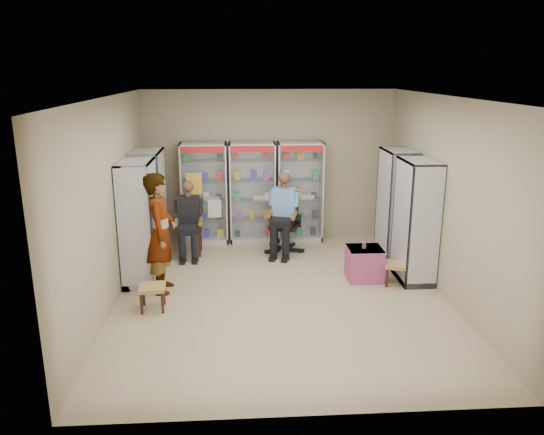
{
  "coord_description": "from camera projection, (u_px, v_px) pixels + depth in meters",
  "views": [
    {
      "loc": [
        -0.64,
        -7.58,
        3.38
      ],
      "look_at": [
        -0.09,
        0.7,
        1.05
      ],
      "focal_mm": 35.0,
      "sensor_mm": 36.0,
      "label": 1
    }
  ],
  "objects": [
    {
      "name": "pink_trunk",
      "position": [
        364.0,
        264.0,
        8.78
      ],
      "size": [
        0.57,
        0.54,
        0.54
      ],
      "primitive_type": "cube",
      "rotation": [
        0.0,
        0.0,
        -0.01
      ],
      "color": "#B84984",
      "rests_on": "floor"
    },
    {
      "name": "woven_stool_b",
      "position": [
        153.0,
        297.0,
        7.68
      ],
      "size": [
        0.39,
        0.39,
        0.37
      ],
      "primitive_type": "cube",
      "rotation": [
        0.0,
        0.0,
        0.06
      ],
      "color": "#AB8448",
      "rests_on": "floor"
    },
    {
      "name": "room_shell",
      "position": [
        282.0,
        170.0,
        7.7
      ],
      "size": [
        5.02,
        6.02,
        3.01
      ],
      "color": "tan",
      "rests_on": "ground"
    },
    {
      "name": "cabinet_left_far",
      "position": [
        150.0,
        206.0,
        9.55
      ],
      "size": [
        0.9,
        0.5,
        2.0
      ],
      "primitive_type": "cube",
      "rotation": [
        0.0,
        0.0,
        -1.57
      ],
      "color": "silver",
      "rests_on": "floor"
    },
    {
      "name": "woven_stool_a",
      "position": [
        396.0,
        274.0,
        8.57
      ],
      "size": [
        0.45,
        0.45,
        0.36
      ],
      "primitive_type": "cube",
      "rotation": [
        0.0,
        0.0,
        -0.3
      ],
      "color": "tan",
      "rests_on": "floor"
    },
    {
      "name": "cabinet_left_near",
      "position": [
        139.0,
        223.0,
        8.49
      ],
      "size": [
        0.9,
        0.5,
        2.0
      ],
      "primitive_type": "cube",
      "rotation": [
        0.0,
        0.0,
        -1.57
      ],
      "color": "silver",
      "rests_on": "floor"
    },
    {
      "name": "cabinet_back_right",
      "position": [
        300.0,
        192.0,
        10.62
      ],
      "size": [
        0.9,
        0.5,
        2.0
      ],
      "primitive_type": "cube",
      "color": "#B4B6BC",
      "rests_on": "floor"
    },
    {
      "name": "seated_customer",
      "position": [
        189.0,
        220.0,
        9.83
      ],
      "size": [
        0.44,
        0.6,
        1.34
      ],
      "primitive_type": null,
      "color": "black",
      "rests_on": "floor"
    },
    {
      "name": "seated_shopkeeper",
      "position": [
        284.0,
        215.0,
        9.93
      ],
      "size": [
        0.65,
        0.78,
        1.46
      ],
      "primitive_type": null,
      "rotation": [
        0.0,
        0.0,
        -0.3
      ],
      "color": "#6F91DC",
      "rests_on": "floor"
    },
    {
      "name": "cabinet_right_far",
      "position": [
        396.0,
        205.0,
        9.64
      ],
      "size": [
        0.9,
        0.5,
        2.0
      ],
      "primitive_type": "cube",
      "rotation": [
        0.0,
        0.0,
        1.57
      ],
      "color": "#A8A9AF",
      "rests_on": "floor"
    },
    {
      "name": "tea_glass",
      "position": [
        364.0,
        245.0,
        8.69
      ],
      "size": [
        0.07,
        0.07,
        0.11
      ],
      "primitive_type": "cylinder",
      "color": "#542007",
      "rests_on": "pink_trunk"
    },
    {
      "name": "wooden_chair",
      "position": [
        190.0,
        230.0,
        9.93
      ],
      "size": [
        0.42,
        0.42,
        0.94
      ],
      "primitive_type": "cube",
      "color": "black",
      "rests_on": "floor"
    },
    {
      "name": "floor",
      "position": [
        281.0,
        294.0,
        8.23
      ],
      "size": [
        6.0,
        6.0,
        0.0
      ],
      "primitive_type": "plane",
      "color": "tan",
      "rests_on": "ground"
    },
    {
      "name": "cabinet_right_near",
      "position": [
        416.0,
        221.0,
        8.58
      ],
      "size": [
        0.9,
        0.5,
        2.0
      ],
      "primitive_type": "cube",
      "rotation": [
        0.0,
        0.0,
        1.57
      ],
      "color": "#A7A8AE",
      "rests_on": "floor"
    },
    {
      "name": "office_chair",
      "position": [
        284.0,
        223.0,
        10.02
      ],
      "size": [
        0.78,
        0.78,
        1.15
      ],
      "primitive_type": "cube",
      "rotation": [
        0.0,
        0.0,
        -0.3
      ],
      "color": "black",
      "rests_on": "floor"
    },
    {
      "name": "standing_man",
      "position": [
        161.0,
        233.0,
        8.15
      ],
      "size": [
        0.46,
        0.7,
        1.89
      ],
      "primitive_type": "imported",
      "rotation": [
        0.0,
        0.0,
        1.55
      ],
      "color": "gray",
      "rests_on": "floor"
    },
    {
      "name": "cabinet_back_left",
      "position": [
        205.0,
        193.0,
        10.5
      ],
      "size": [
        0.9,
        0.5,
        2.0
      ],
      "primitive_type": "cube",
      "color": "#B1B5B9",
      "rests_on": "floor"
    },
    {
      "name": "cabinet_back_mid",
      "position": [
        253.0,
        193.0,
        10.56
      ],
      "size": [
        0.9,
        0.5,
        2.0
      ],
      "primitive_type": "cube",
      "color": "#AAACB1",
      "rests_on": "floor"
    }
  ]
}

